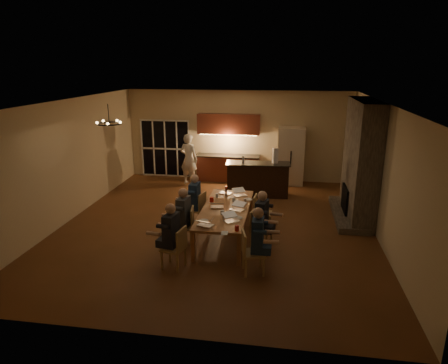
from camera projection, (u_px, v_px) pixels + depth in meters
floor at (217, 225)px, 10.48m from camera, size 9.00×9.00×0.00m
back_wall at (238, 136)px, 14.31m from camera, size 8.00×0.04×3.20m
left_wall at (68, 161)px, 10.62m from camera, size 0.04×9.00×3.20m
right_wall at (383, 173)px, 9.44m from camera, size 0.04×9.00×3.20m
ceiling at (216, 101)px, 9.57m from camera, size 8.00×9.00×0.04m
french_doors at (166, 149)px, 14.82m from camera, size 1.86×0.08×2.10m
fireplace at (361, 161)px, 10.62m from camera, size 0.58×2.50×3.20m
kitchenette at (228, 148)px, 14.16m from camera, size 2.24×0.68×2.40m
refrigerator at (291, 156)px, 13.85m from camera, size 0.90×0.68×2.00m
dining_table at (226, 223)px, 9.70m from camera, size 1.10×2.88×0.75m
bar_island at (258, 179)px, 12.71m from camera, size 2.05×0.80×1.08m
chair_left_near at (173, 248)px, 8.21m from camera, size 0.52×0.52×0.89m
chair_left_mid at (184, 226)px, 9.30m from camera, size 0.49×0.49×0.89m
chair_left_far at (195, 209)px, 10.41m from camera, size 0.52×0.52×0.89m
chair_right_near at (254, 253)px, 8.00m from camera, size 0.53×0.53×0.89m
chair_right_mid at (262, 229)px, 9.14m from camera, size 0.55×0.55×0.89m
chair_right_far at (263, 213)px, 10.14m from camera, size 0.47×0.47×0.89m
person_left_near at (171, 235)px, 8.22m from camera, size 0.70×0.70×1.38m
person_right_near at (257, 240)px, 7.99m from camera, size 0.60×0.60×1.38m
person_left_mid at (184, 217)px, 9.22m from camera, size 0.66×0.66×1.38m
person_right_mid at (262, 220)px, 9.01m from camera, size 0.71×0.71×1.38m
person_left_far at (195, 200)px, 10.33m from camera, size 0.62×0.62×1.38m
standing_person at (189, 159)px, 13.85m from camera, size 0.75×0.61×1.79m
chandelier at (109, 124)px, 9.22m from camera, size 0.57×0.57×0.03m
laptop_a at (205, 220)px, 8.53m from camera, size 0.40×0.38×0.23m
laptop_b at (232, 216)px, 8.76m from camera, size 0.42×0.41×0.23m
laptop_c at (217, 203)px, 9.62m from camera, size 0.36×0.33×0.23m
laptop_d at (237, 206)px, 9.43m from camera, size 0.40×0.38×0.23m
laptop_e at (225, 189)px, 10.64m from camera, size 0.39×0.37×0.23m
laptop_f at (240, 192)px, 10.46m from camera, size 0.42×0.40×0.23m
mug_front at (222, 212)px, 9.17m from camera, size 0.09×0.09×0.10m
mug_mid at (234, 200)px, 10.02m from camera, size 0.08×0.08×0.10m
mug_back at (217, 196)px, 10.34m from camera, size 0.07×0.07×0.10m
redcup_near at (237, 228)px, 8.27m from camera, size 0.09×0.09×0.12m
redcup_mid at (212, 200)px, 10.01m from camera, size 0.10×0.10×0.12m
can_silver at (224, 217)px, 8.88m from camera, size 0.06×0.06×0.12m
can_cola at (226, 189)px, 10.86m from camera, size 0.07×0.07×0.12m
can_right at (245, 202)px, 9.85m from camera, size 0.06×0.06×0.12m
plate_near at (237, 218)px, 8.96m from camera, size 0.24×0.24×0.02m
plate_left at (203, 221)px, 8.78m from camera, size 0.23×0.23×0.02m
plate_far at (248, 199)px, 10.17m from camera, size 0.22×0.22×0.02m
notepad at (225, 233)px, 8.16m from camera, size 0.15×0.20×0.01m
bar_bottle at (243, 159)px, 12.51m from camera, size 0.08×0.08×0.24m
bar_blender at (275, 156)px, 12.50m from camera, size 0.19×0.19×0.47m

